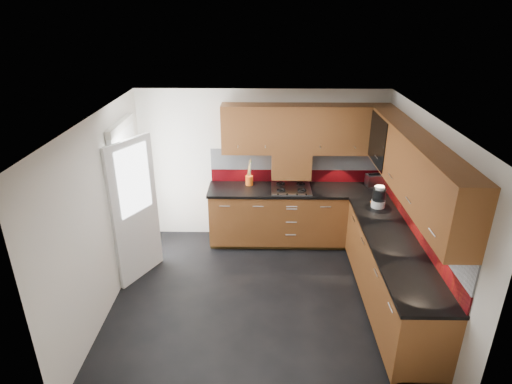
{
  "coord_description": "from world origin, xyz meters",
  "views": [
    {
      "loc": [
        0.02,
        -4.53,
        3.53
      ],
      "look_at": [
        -0.07,
        0.65,
        1.25
      ],
      "focal_mm": 30.0,
      "sensor_mm": 36.0,
      "label": 1
    }
  ],
  "objects_px": {
    "toaster": "(375,180)",
    "food_processor": "(379,198)",
    "gas_hob": "(291,188)",
    "utensil_pot": "(249,179)"
  },
  "relations": [
    {
      "from": "utensil_pot",
      "to": "gas_hob",
      "type": "bearing_deg",
      "value": -14.6
    },
    {
      "from": "gas_hob",
      "to": "utensil_pot",
      "type": "xyz_separation_m",
      "value": [
        -0.64,
        0.17,
        0.08
      ]
    },
    {
      "from": "gas_hob",
      "to": "utensil_pot",
      "type": "distance_m",
      "value": 0.67
    },
    {
      "from": "utensil_pot",
      "to": "food_processor",
      "type": "relative_size",
      "value": 1.37
    },
    {
      "from": "gas_hob",
      "to": "food_processor",
      "type": "relative_size",
      "value": 1.94
    },
    {
      "from": "utensil_pot",
      "to": "food_processor",
      "type": "bearing_deg",
      "value": -22.93
    },
    {
      "from": "food_processor",
      "to": "gas_hob",
      "type": "bearing_deg",
      "value": 152.88
    },
    {
      "from": "toaster",
      "to": "food_processor",
      "type": "bearing_deg",
      "value": -99.55
    },
    {
      "from": "toaster",
      "to": "food_processor",
      "type": "height_order",
      "value": "food_processor"
    },
    {
      "from": "food_processor",
      "to": "utensil_pot",
      "type": "bearing_deg",
      "value": 157.07
    }
  ]
}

